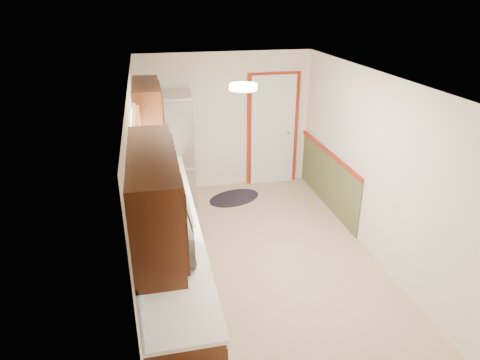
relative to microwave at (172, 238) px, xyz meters
name	(u,v)px	position (x,y,z in m)	size (l,w,h in m)	color
room_shell	(263,177)	(1.20, 1.10, 0.06)	(3.20, 5.20, 2.52)	tan
kitchen_run	(165,227)	(-0.04, 0.81, -0.33)	(0.63, 4.00, 2.20)	#3A190D
back_wall_trim	(284,140)	(2.19, 3.31, -0.25)	(1.12, 2.30, 2.08)	maroon
ceiling_fixture	(243,87)	(0.90, 0.90, 1.22)	(0.30, 0.30, 0.06)	#FFD88C
microwave	(172,238)	(0.00, 0.00, 0.00)	(0.58, 0.32, 0.39)	white
refrigerator	(170,149)	(0.18, 3.15, -0.21)	(0.81, 0.79, 1.85)	#B7B7BC
rug	(234,198)	(1.22, 3.00, -1.13)	(0.94, 0.60, 0.01)	black
cooktop	(164,180)	(0.01, 1.85, -0.19)	(0.46, 0.56, 0.02)	black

